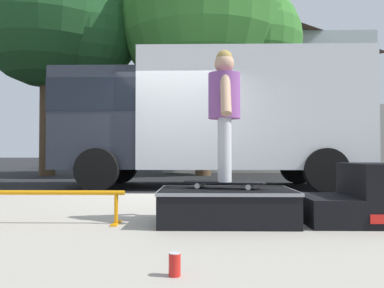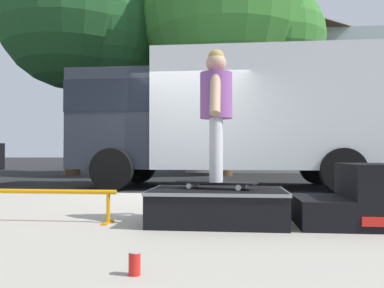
{
  "view_description": "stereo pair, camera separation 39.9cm",
  "coord_description": "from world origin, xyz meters",
  "px_view_note": "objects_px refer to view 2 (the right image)",
  "views": [
    {
      "loc": [
        0.51,
        -7.08,
        0.79
      ],
      "look_at": [
        0.4,
        -2.24,
        0.9
      ],
      "focal_mm": 36.99,
      "sensor_mm": 36.0,
      "label": 1
    },
    {
      "loc": [
        0.9,
        -7.05,
        0.79
      ],
      "look_at": [
        0.4,
        -2.24,
        0.9
      ],
      "focal_mm": 36.99,
      "sensor_mm": 36.0,
      "label": 2
    }
  ],
  "objects_px": {
    "grind_rail": "(34,197)",
    "box_truck": "(224,115)",
    "skate_box": "(217,205)",
    "skateboard": "(216,183)",
    "street_tree_main": "(234,24)",
    "kicker_ramp": "(355,200)",
    "street_tree_neighbour": "(82,18)",
    "skater_kid": "(216,104)",
    "soda_can": "(135,264)"
  },
  "relations": [
    {
      "from": "box_truck",
      "to": "street_tree_main",
      "type": "bearing_deg",
      "value": 87.03
    },
    {
      "from": "skateboard",
      "to": "kicker_ramp",
      "type": "bearing_deg",
      "value": -2.51
    },
    {
      "from": "skater_kid",
      "to": "soda_can",
      "type": "bearing_deg",
      "value": -102.39
    },
    {
      "from": "street_tree_neighbour",
      "to": "grind_rail",
      "type": "bearing_deg",
      "value": -70.69
    },
    {
      "from": "skateboard",
      "to": "skater_kid",
      "type": "xyz_separation_m",
      "value": [
        0.0,
        0.0,
        0.77
      ]
    },
    {
      "from": "soda_can",
      "to": "street_tree_main",
      "type": "relative_size",
      "value": 0.01
    },
    {
      "from": "skateboard",
      "to": "street_tree_main",
      "type": "distance_m",
      "value": 11.38
    },
    {
      "from": "skate_box",
      "to": "street_tree_main",
      "type": "xyz_separation_m",
      "value": [
        0.2,
        10.31,
        5.12
      ]
    },
    {
      "from": "kicker_ramp",
      "to": "skater_kid",
      "type": "height_order",
      "value": "skater_kid"
    },
    {
      "from": "kicker_ramp",
      "to": "street_tree_neighbour",
      "type": "height_order",
      "value": "street_tree_neighbour"
    },
    {
      "from": "grind_rail",
      "to": "street_tree_main",
      "type": "xyz_separation_m",
      "value": [
        1.99,
        10.4,
        5.05
      ]
    },
    {
      "from": "kicker_ramp",
      "to": "grind_rail",
      "type": "xyz_separation_m",
      "value": [
        -3.06,
        -0.08,
        0.01
      ]
    },
    {
      "from": "skater_kid",
      "to": "street_tree_neighbour",
      "type": "relative_size",
      "value": 0.15
    },
    {
      "from": "grind_rail",
      "to": "soda_can",
      "type": "xyz_separation_m",
      "value": [
        1.4,
        -1.57,
        -0.18
      ]
    },
    {
      "from": "street_tree_main",
      "to": "kicker_ramp",
      "type": "bearing_deg",
      "value": -84.08
    },
    {
      "from": "skateboard",
      "to": "box_truck",
      "type": "distance_m",
      "value": 5.54
    },
    {
      "from": "skate_box",
      "to": "street_tree_main",
      "type": "bearing_deg",
      "value": 88.92
    },
    {
      "from": "skate_box",
      "to": "grind_rail",
      "type": "xyz_separation_m",
      "value": [
        -1.79,
        -0.08,
        0.07
      ]
    },
    {
      "from": "kicker_ramp",
      "to": "box_truck",
      "type": "bearing_deg",
      "value": 103.59
    },
    {
      "from": "street_tree_neighbour",
      "to": "skater_kid",
      "type": "bearing_deg",
      "value": -62.1
    },
    {
      "from": "grind_rail",
      "to": "street_tree_main",
      "type": "height_order",
      "value": "street_tree_main"
    },
    {
      "from": "box_truck",
      "to": "street_tree_main",
      "type": "distance_m",
      "value": 6.11
    },
    {
      "from": "grind_rail",
      "to": "skate_box",
      "type": "bearing_deg",
      "value": 2.7
    },
    {
      "from": "skate_box",
      "to": "street_tree_main",
      "type": "height_order",
      "value": "street_tree_main"
    },
    {
      "from": "skate_box",
      "to": "skater_kid",
      "type": "xyz_separation_m",
      "value": [
        -0.01,
        0.06,
        0.98
      ]
    },
    {
      "from": "soda_can",
      "to": "street_tree_main",
      "type": "xyz_separation_m",
      "value": [
        0.58,
        11.97,
        5.23
      ]
    },
    {
      "from": "skate_box",
      "to": "street_tree_neighbour",
      "type": "relative_size",
      "value": 0.15
    },
    {
      "from": "skate_box",
      "to": "skateboard",
      "type": "relative_size",
      "value": 1.59
    },
    {
      "from": "skate_box",
      "to": "street_tree_neighbour",
      "type": "bearing_deg",
      "value": 117.82
    },
    {
      "from": "skate_box",
      "to": "street_tree_main",
      "type": "relative_size",
      "value": 0.15
    },
    {
      "from": "skateboard",
      "to": "street_tree_neighbour",
      "type": "distance_m",
      "value": 12.72
    },
    {
      "from": "grind_rail",
      "to": "box_truck",
      "type": "bearing_deg",
      "value": 72.64
    },
    {
      "from": "skateboard",
      "to": "skater_kid",
      "type": "height_order",
      "value": "skater_kid"
    },
    {
      "from": "box_truck",
      "to": "grind_rail",
      "type": "bearing_deg",
      "value": -107.36
    },
    {
      "from": "skate_box",
      "to": "box_truck",
      "type": "relative_size",
      "value": 0.19
    },
    {
      "from": "street_tree_main",
      "to": "skateboard",
      "type": "bearing_deg",
      "value": -91.16
    },
    {
      "from": "box_truck",
      "to": "street_tree_main",
      "type": "xyz_separation_m",
      "value": [
        0.25,
        4.85,
        3.71
      ]
    },
    {
      "from": "kicker_ramp",
      "to": "skater_kid",
      "type": "bearing_deg",
      "value": 177.49
    },
    {
      "from": "skateboard",
      "to": "skater_kid",
      "type": "bearing_deg",
      "value": 0.0
    },
    {
      "from": "grind_rail",
      "to": "skater_kid",
      "type": "bearing_deg",
      "value": 4.51
    },
    {
      "from": "skate_box",
      "to": "skateboard",
      "type": "height_order",
      "value": "skateboard"
    },
    {
      "from": "grind_rail",
      "to": "street_tree_neighbour",
      "type": "xyz_separation_m",
      "value": [
        -3.63,
        10.35,
        5.45
      ]
    },
    {
      "from": "skater_kid",
      "to": "skate_box",
      "type": "bearing_deg",
      "value": -77.64
    },
    {
      "from": "soda_can",
      "to": "street_tree_main",
      "type": "height_order",
      "value": "street_tree_main"
    },
    {
      "from": "skateboard",
      "to": "street_tree_main",
      "type": "xyz_separation_m",
      "value": [
        0.21,
        10.26,
        4.91
      ]
    },
    {
      "from": "kicker_ramp",
      "to": "skate_box",
      "type": "bearing_deg",
      "value": 179.98
    },
    {
      "from": "grind_rail",
      "to": "street_tree_main",
      "type": "bearing_deg",
      "value": 79.18
    },
    {
      "from": "skate_box",
      "to": "kicker_ramp",
      "type": "distance_m",
      "value": 1.27
    },
    {
      "from": "grind_rail",
      "to": "skateboard",
      "type": "bearing_deg",
      "value": 4.51
    },
    {
      "from": "soda_can",
      "to": "street_tree_main",
      "type": "bearing_deg",
      "value": 87.21
    }
  ]
}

